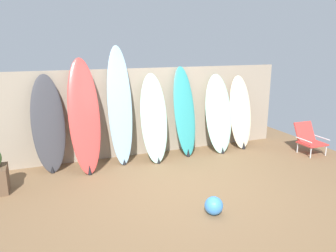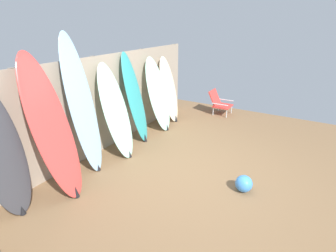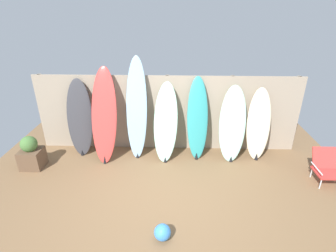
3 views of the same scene
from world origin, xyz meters
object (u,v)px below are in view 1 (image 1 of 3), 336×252
surfboard_teal_4 (184,112)px  beach_ball (214,206)px  surfboard_red_1 (84,116)px  surfboard_cream_6 (240,113)px  surfboard_skyblue_2 (120,106)px  surfboard_seafoam_3 (154,118)px  surfboard_charcoal_0 (48,124)px  surfboard_seafoam_5 (218,114)px  beach_chair (309,138)px

surfboard_teal_4 → beach_ball: size_ratio=7.20×
surfboard_red_1 → surfboard_cream_6: bearing=2.4°
beach_ball → surfboard_teal_4: bearing=75.1°
surfboard_skyblue_2 → surfboard_seafoam_3: 0.71m
surfboard_skyblue_2 → beach_ball: size_ratio=8.84×
surfboard_charcoal_0 → surfboard_skyblue_2: surfboard_skyblue_2 is taller
surfboard_charcoal_0 → surfboard_skyblue_2: 1.33m
surfboard_charcoal_0 → surfboard_seafoam_5: bearing=-1.7°
surfboard_red_1 → beach_ball: 2.86m
surfboard_cream_6 → beach_chair: 1.53m
surfboard_skyblue_2 → surfboard_seafoam_3: (0.64, -0.12, -0.26)m
surfboard_skyblue_2 → surfboard_charcoal_0: bearing=178.8°
surfboard_seafoam_5 → beach_ball: (-1.43, -2.42, -0.69)m
surfboard_skyblue_2 → surfboard_cream_6: (2.71, -0.01, -0.32)m
surfboard_seafoam_3 → surfboard_red_1: bearing=-178.4°
surfboard_skyblue_2 → surfboard_seafoam_5: bearing=-2.0°
surfboard_red_1 → surfboard_teal_4: 2.05m
surfboard_charcoal_0 → surfboard_skyblue_2: (1.31, -0.03, 0.24)m
surfboard_red_1 → surfboard_seafoam_3: (1.34, 0.04, -0.16)m
surfboard_skyblue_2 → beach_chair: size_ratio=3.54×
beach_chair → surfboard_charcoal_0: bearing=161.3°
beach_ball → beach_chair: bearing=26.5°
surfboard_cream_6 → beach_ball: bearing=-129.1°
surfboard_seafoam_5 → surfboard_cream_6: size_ratio=1.03×
beach_ball → surfboard_cream_6: bearing=50.9°
surfboard_seafoam_5 → beach_chair: bearing=-25.9°
beach_chair → beach_ball: bearing=-161.8°
beach_chair → surfboard_cream_6: bearing=133.2°
surfboard_skyblue_2 → surfboard_seafoam_3: size_ratio=1.31×
surfboard_charcoal_0 → surfboard_teal_4: size_ratio=0.96×
surfboard_seafoam_3 → surfboard_seafoam_5: size_ratio=1.04×
surfboard_charcoal_0 → surfboard_teal_4: 2.66m
surfboard_teal_4 → surfboard_cream_6: surfboard_teal_4 is taller
surfboard_seafoam_3 → surfboard_cream_6: surfboard_seafoam_3 is taller
surfboard_red_1 → surfboard_skyblue_2: 0.72m
surfboard_charcoal_0 → surfboard_red_1: size_ratio=0.86×
surfboard_red_1 → beach_chair: 4.66m
surfboard_red_1 → surfboard_seafoam_5: bearing=1.6°
surfboard_seafoam_5 → beach_ball: size_ratio=6.49×
surfboard_seafoam_3 → beach_ball: 2.48m
surfboard_seafoam_3 → surfboard_seafoam_5: surfboard_seafoam_3 is taller
surfboard_seafoam_5 → beach_ball: 2.89m
surfboard_red_1 → surfboard_skyblue_2: surfboard_skyblue_2 is taller
surfboard_seafoam_5 → surfboard_cream_6: 0.60m
surfboard_charcoal_0 → surfboard_seafoam_3: surfboard_charcoal_0 is taller
surfboard_charcoal_0 → beach_chair: 5.27m
surfboard_skyblue_2 → surfboard_seafoam_5: size_ratio=1.36×
surfboard_teal_4 → surfboard_cream_6: 1.36m
surfboard_red_1 → surfboard_seafoam_3: size_ratio=1.19×
surfboard_seafoam_3 → surfboard_skyblue_2: bearing=169.6°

